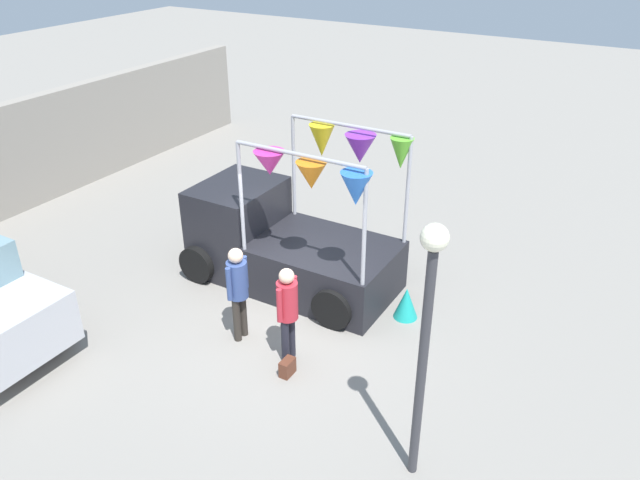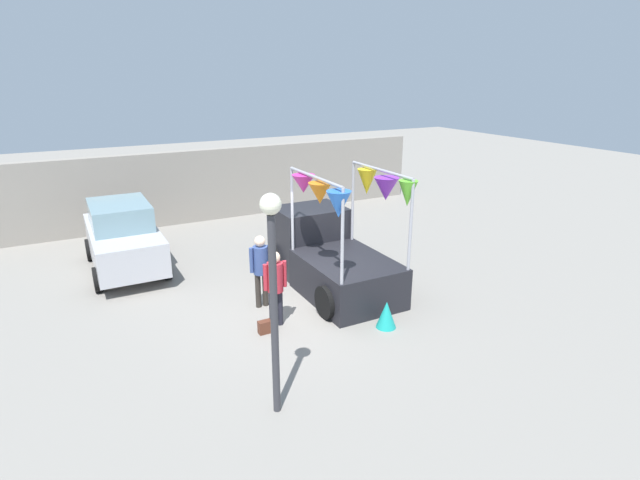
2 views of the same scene
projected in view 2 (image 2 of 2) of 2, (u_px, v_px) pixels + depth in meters
The scene contains 9 objects.
ground_plane at pixel (296, 307), 11.73m from camera, with size 60.00×60.00×0.00m, color gray.
vendor_truck at pixel (328, 250), 12.79m from camera, with size 2.49×4.10×3.11m.
parked_car at pixel (123, 237), 13.73m from camera, with size 1.88×4.00×1.88m.
person_customer at pixel (275, 282), 10.56m from camera, with size 0.53×0.34×1.71m.
person_vendor at pixel (261, 264), 11.45m from camera, with size 0.53×0.34×1.74m.
handbag at pixel (265, 327), 10.53m from camera, with size 0.28×0.16×0.28m, color #592D1E.
street_lamp at pixel (273, 275), 7.40m from camera, with size 0.32×0.32×3.64m.
brick_boundary_wall at pixel (199, 186), 18.20m from camera, with size 18.00×0.36×2.60m, color gray.
folded_kite_bundle_teal at pixel (386, 315), 10.72m from camera, with size 0.44×0.44×0.60m, color teal.
Camera 2 is at (-4.46, -9.64, 5.25)m, focal length 28.00 mm.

